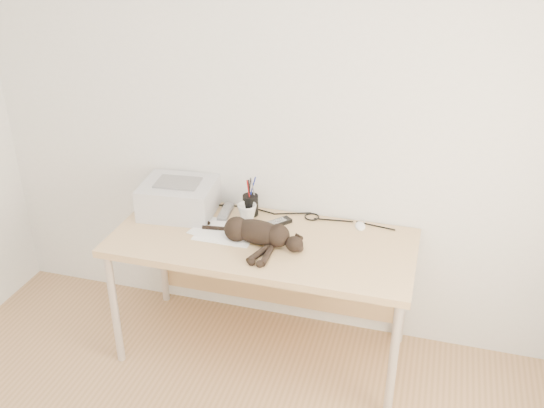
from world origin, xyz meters
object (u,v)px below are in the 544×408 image
(printer, at_px, (179,198))
(pen_cup, at_px, (250,205))
(mouse, at_px, (360,224))
(desk, at_px, (267,253))
(mug, at_px, (247,213))
(cat, at_px, (255,233))

(printer, bearing_deg, pen_cup, 11.76)
(printer, distance_m, mouse, 1.03)
(desk, relative_size, mug, 15.02)
(cat, height_order, mug, cat)
(desk, xyz_separation_m, cat, (-0.02, -0.13, 0.19))
(desk, bearing_deg, mouse, 22.12)
(printer, relative_size, pen_cup, 1.93)
(cat, bearing_deg, desk, 88.07)
(cat, relative_size, pen_cup, 2.63)
(mouse, bearing_deg, mug, 177.10)
(printer, xyz_separation_m, pen_cup, (0.40, 0.08, -0.03))
(pen_cup, bearing_deg, printer, -168.24)
(pen_cup, distance_m, mouse, 0.62)
(desk, xyz_separation_m, printer, (-0.54, 0.08, 0.23))
(desk, distance_m, pen_cup, 0.29)
(desk, xyz_separation_m, mouse, (0.48, 0.19, 0.15))
(printer, distance_m, cat, 0.56)
(cat, bearing_deg, mouse, 40.56)
(pen_cup, bearing_deg, mug, -87.37)
(desk, xyz_separation_m, pen_cup, (-0.14, 0.17, 0.20))
(printer, height_order, mug, printer)
(mug, bearing_deg, mouse, 9.23)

